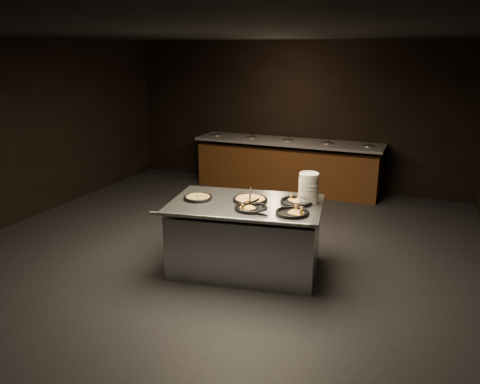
{
  "coord_description": "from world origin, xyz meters",
  "views": [
    {
      "loc": [
        2.63,
        -5.19,
        2.69
      ],
      "look_at": [
        0.34,
        0.3,
        0.89
      ],
      "focal_mm": 35.0,
      "sensor_mm": 36.0,
      "label": 1
    }
  ],
  "objects_px": {
    "serving_counter": "(246,238)",
    "pan_cheese_whole": "(250,199)",
    "pan_veggie_whole": "(198,197)",
    "plate_stack": "(309,188)"
  },
  "relations": [
    {
      "from": "serving_counter",
      "to": "pan_cheese_whole",
      "type": "relative_size",
      "value": 4.67
    },
    {
      "from": "plate_stack",
      "to": "pan_veggie_whole",
      "type": "height_order",
      "value": "plate_stack"
    },
    {
      "from": "pan_veggie_whole",
      "to": "pan_cheese_whole",
      "type": "relative_size",
      "value": 0.84
    },
    {
      "from": "serving_counter",
      "to": "pan_veggie_whole",
      "type": "bearing_deg",
      "value": 178.68
    },
    {
      "from": "serving_counter",
      "to": "pan_veggie_whole",
      "type": "height_order",
      "value": "pan_veggie_whole"
    },
    {
      "from": "serving_counter",
      "to": "plate_stack",
      "type": "distance_m",
      "value": 1.01
    },
    {
      "from": "serving_counter",
      "to": "pan_cheese_whole",
      "type": "height_order",
      "value": "pan_cheese_whole"
    },
    {
      "from": "serving_counter",
      "to": "pan_veggie_whole",
      "type": "xyz_separation_m",
      "value": [
        -0.62,
        -0.09,
        0.48
      ]
    },
    {
      "from": "serving_counter",
      "to": "pan_cheese_whole",
      "type": "xyz_separation_m",
      "value": [
        0.02,
        0.09,
        0.48
      ]
    },
    {
      "from": "plate_stack",
      "to": "pan_veggie_whole",
      "type": "distance_m",
      "value": 1.39
    }
  ]
}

